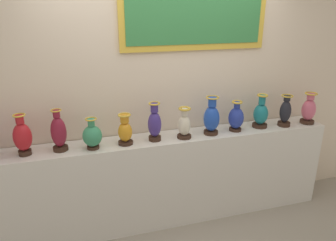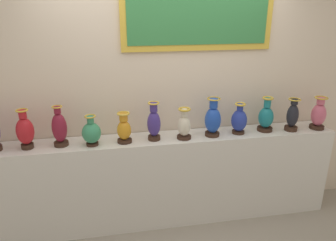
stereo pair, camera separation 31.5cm
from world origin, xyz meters
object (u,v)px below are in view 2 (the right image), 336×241
Objects in this scene: vase_burgundy at (60,128)px; vase_rose at (319,115)px; vase_crimson at (25,131)px; vase_onyx at (292,116)px; vase_amber at (124,129)px; vase_ivory at (184,125)px; vase_sapphire at (213,120)px; vase_cobalt at (239,120)px; vase_teal at (266,117)px; vase_indigo at (154,123)px; vase_jade at (91,133)px.

vase_rose is at bearing -0.89° from vase_burgundy.
vase_crimson is 1.08× the size of vase_onyx.
vase_onyx reaches higher than vase_amber.
vase_ivory is at bearing -179.74° from vase_onyx.
vase_ivory is at bearing -176.36° from vase_sapphire.
vase_ivory is 1.48m from vase_rose.
vase_onyx is (2.37, -0.04, -0.01)m from vase_burgundy.
vase_cobalt is 0.31m from vase_teal.
vase_onyx is (1.77, -0.01, 0.03)m from vase_amber.
vase_teal reaches higher than vase_amber.
vase_indigo is at bearing 179.27° from vase_onyx.
vase_indigo is 0.60m from vase_sapphire.
vase_indigo is at bearing -0.62° from vase_crimson.
vase_burgundy is 1.11× the size of vase_rose.
vase_sapphire reaches higher than vase_indigo.
vase_onyx is at bearing -0.34° from vase_amber.
vase_teal is at bearing 3.20° from vase_ivory.
vase_sapphire is at bearing -177.84° from vase_cobalt.
vase_rose is (0.89, -0.03, 0.01)m from vase_cobalt.
vase_sapphire is at bearing -177.02° from vase_teal.
vase_crimson is at bearing 178.58° from vase_ivory.
vase_rose is at bearing -0.72° from vase_sapphire.
vase_indigo is (0.89, -0.02, -0.00)m from vase_burgundy.
vase_onyx is at bearing -9.16° from vase_teal.
vase_ivory is at bearing -179.83° from vase_rose.
vase_crimson reaches higher than vase_teal.
vase_teal reaches higher than vase_ivory.
vase_ivory reaches higher than vase_amber.
vase_cobalt is 0.89m from vase_rose.
vase_onyx is (0.59, -0.02, 0.01)m from vase_cobalt.
vase_jade is at bearing -179.90° from vase_ivory.
vase_burgundy is 1.12× the size of vase_onyx.
vase_crimson is at bearing 179.37° from vase_rose.
vase_cobalt reaches higher than vase_amber.
vase_amber is at bearing 3.24° from vase_jade.
vase_indigo reaches higher than vase_rose.
vase_indigo is 1.18× the size of vase_cobalt.
vase_crimson is 0.30m from vase_burgundy.
vase_jade is 0.77× the size of vase_indigo.
vase_burgundy is 1.06× the size of vase_teal.
vase_crimson is at bearing 179.38° from vase_indigo.
vase_sapphire reaches higher than vase_ivory.
vase_burgundy is 0.98× the size of vase_sapphire.
vase_crimson is 2.39m from vase_teal.
vase_teal is (1.20, 0.03, -0.02)m from vase_indigo.
vase_burgundy is at bearing 179.50° from vase_cobalt.
vase_ivory reaches higher than vase_jade.
vase_amber is 1.77m from vase_onyx.
vase_amber is at bearing -2.85° from vase_burgundy.
vase_crimson is at bearing 178.64° from vase_amber.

